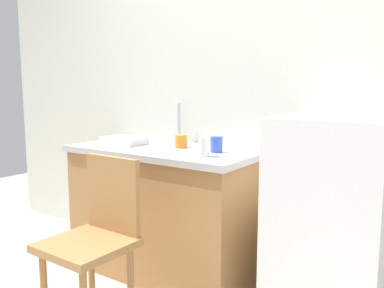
{
  "coord_description": "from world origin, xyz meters",
  "views": [
    {
      "loc": [
        1.28,
        -1.45,
        1.26
      ],
      "look_at": [
        -0.15,
        0.6,
        0.9
      ],
      "focal_mm": 39.03,
      "sensor_mm": 36.0,
      "label": 1
    }
  ],
  "objects_px": {
    "refrigerator": "(333,223)",
    "dish_tray": "(124,140)",
    "cup_blue": "(216,144)",
    "cup_orange": "(181,141)",
    "cup_white": "(204,147)",
    "chair": "(96,236)"
  },
  "relations": [
    {
      "from": "chair",
      "to": "cup_blue",
      "type": "distance_m",
      "value": 0.89
    },
    {
      "from": "dish_tray",
      "to": "refrigerator",
      "type": "bearing_deg",
      "value": 1.34
    },
    {
      "from": "cup_white",
      "to": "cup_orange",
      "type": "relative_size",
      "value": 1.29
    },
    {
      "from": "dish_tray",
      "to": "cup_white",
      "type": "relative_size",
      "value": 2.57
    },
    {
      "from": "cup_white",
      "to": "cup_orange",
      "type": "bearing_deg",
      "value": 147.84
    },
    {
      "from": "refrigerator",
      "to": "dish_tray",
      "type": "relative_size",
      "value": 3.94
    },
    {
      "from": "dish_tray",
      "to": "cup_white",
      "type": "height_order",
      "value": "cup_white"
    },
    {
      "from": "cup_orange",
      "to": "chair",
      "type": "bearing_deg",
      "value": -87.23
    },
    {
      "from": "refrigerator",
      "to": "cup_blue",
      "type": "xyz_separation_m",
      "value": [
        -0.72,
        0.03,
        0.35
      ]
    },
    {
      "from": "dish_tray",
      "to": "cup_blue",
      "type": "bearing_deg",
      "value": 5.1
    },
    {
      "from": "cup_white",
      "to": "dish_tray",
      "type": "bearing_deg",
      "value": 172.23
    },
    {
      "from": "cup_blue",
      "to": "cup_white",
      "type": "bearing_deg",
      "value": -85.13
    },
    {
      "from": "dish_tray",
      "to": "cup_orange",
      "type": "distance_m",
      "value": 0.43
    },
    {
      "from": "cup_blue",
      "to": "cup_orange",
      "type": "height_order",
      "value": "cup_blue"
    },
    {
      "from": "dish_tray",
      "to": "cup_white",
      "type": "xyz_separation_m",
      "value": [
        0.72,
        -0.1,
        0.03
      ]
    },
    {
      "from": "refrigerator",
      "to": "chair",
      "type": "relative_size",
      "value": 1.24
    },
    {
      "from": "chair",
      "to": "dish_tray",
      "type": "distance_m",
      "value": 0.91
    },
    {
      "from": "dish_tray",
      "to": "cup_orange",
      "type": "bearing_deg",
      "value": 12.09
    },
    {
      "from": "chair",
      "to": "cup_blue",
      "type": "height_order",
      "value": "cup_blue"
    },
    {
      "from": "refrigerator",
      "to": "cup_blue",
      "type": "height_order",
      "value": "refrigerator"
    },
    {
      "from": "chair",
      "to": "cup_white",
      "type": "xyz_separation_m",
      "value": [
        0.26,
        0.59,
        0.41
      ]
    },
    {
      "from": "cup_orange",
      "to": "cup_white",
      "type": "bearing_deg",
      "value": -32.16
    }
  ]
}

